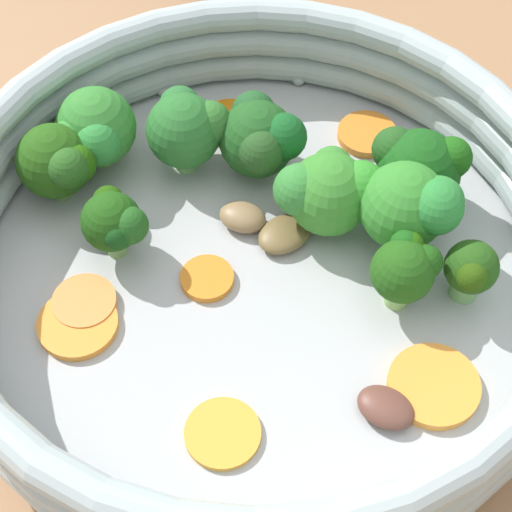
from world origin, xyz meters
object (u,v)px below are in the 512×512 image
broccoli_floret_3 (471,271)px  broccoli_floret_5 (261,137)px  broccoli_floret_4 (58,162)px  mushroom_piece_2 (243,217)px  broccoli_floret_9 (187,127)px  carrot_slice_0 (434,386)px  skillet (256,280)px  carrot_slice_1 (78,324)px  carrot_slice_5 (250,127)px  carrot_slice_2 (367,134)px  carrot_slice_3 (84,303)px  broccoli_floret_0 (330,191)px  broccoli_floret_1 (94,130)px  broccoli_floret_2 (413,206)px  broccoli_floret_8 (418,168)px  carrot_slice_7 (231,123)px  carrot_slice_6 (223,433)px  broccoli_floret_6 (405,267)px  broccoli_floret_7 (114,222)px  mushroom_piece_1 (386,408)px  mushroom_piece_0 (285,234)px  carrot_slice_4 (207,278)px

broccoli_floret_3 → broccoli_floret_5: broccoli_floret_5 is taller
broccoli_floret_4 → mushroom_piece_2: (-0.10, -0.02, -0.02)m
broccoli_floret_9 → carrot_slice_0: bearing=153.0°
skillet → carrot_slice_1: bearing=43.2°
carrot_slice_0 → carrot_slice_5: size_ratio=1.31×
carrot_slice_2 → carrot_slice_3: 0.20m
broccoli_floret_0 → broccoli_floret_1: size_ratio=1.14×
broccoli_floret_2 → broccoli_floret_3: broccoli_floret_2 is taller
skillet → carrot_slice_1: carrot_slice_1 is taller
carrot_slice_3 → mushroom_piece_2: (-0.06, -0.08, 0.00)m
carrot_slice_5 → broccoli_floret_0: broccoli_floret_0 is taller
carrot_slice_1 → broccoli_floret_8: bearing=-132.3°
carrot_slice_7 → broccoli_floret_4: 0.11m
carrot_slice_2 → carrot_slice_5: bearing=17.7°
carrot_slice_6 → broccoli_floret_3: 0.15m
carrot_slice_6 → broccoli_floret_4: 0.18m
carrot_slice_7 → broccoli_floret_4: (0.06, 0.09, 0.03)m
mushroom_piece_2 → carrot_slice_3: bearing=56.3°
carrot_slice_2 → broccoli_floret_0: bearing=90.2°
carrot_slice_6 → carrot_slice_7: size_ratio=0.95×
broccoli_floret_0 → broccoli_floret_6: broccoli_floret_0 is taller
broccoli_floret_4 → broccoli_floret_7: 0.05m
broccoli_floret_9 → mushroom_piece_2: (-0.05, 0.03, -0.02)m
broccoli_floret_7 → mushroom_piece_1: bearing=167.5°
carrot_slice_0 → carrot_slice_3: same height
broccoli_floret_3 → broccoli_floret_5: 0.14m
mushroom_piece_2 → broccoli_floret_5: bearing=-81.1°
carrot_slice_7 → broccoli_floret_8: bearing=172.6°
broccoli_floret_4 → carrot_slice_7: bearing=-125.1°
carrot_slice_0 → broccoli_floret_1: 0.23m
broccoli_floret_1 → broccoli_floret_8: (-0.18, -0.04, -0.00)m
broccoli_floret_0 → broccoli_floret_5: bearing=-24.7°
skillet → broccoli_floret_3: (-0.11, -0.03, 0.03)m
carrot_slice_0 → broccoli_floret_9: (0.18, -0.09, 0.03)m
carrot_slice_2 → carrot_slice_5: carrot_slice_2 is taller
broccoli_floret_3 → carrot_slice_6: bearing=55.1°
carrot_slice_3 → carrot_slice_6: carrot_slice_3 is taller
broccoli_floret_1 → mushroom_piece_0: 0.12m
carrot_slice_3 → broccoli_floret_6: broccoli_floret_6 is taller
carrot_slice_3 → broccoli_floret_0: 0.14m
broccoli_floret_3 → mushroom_piece_0: (0.10, 0.00, -0.02)m
carrot_slice_7 → broccoli_floret_7: size_ratio=0.92×
broccoli_floret_1 → broccoli_floret_7: 0.07m
carrot_slice_1 → broccoli_floret_4: 0.09m
carrot_slice_4 → carrot_slice_5: (0.02, -0.11, -0.00)m
broccoli_floret_2 → broccoli_floret_7: broccoli_floret_2 is taller
carrot_slice_6 → mushroom_piece_2: 0.13m
broccoli_floret_3 → broccoli_floret_8: broccoli_floret_8 is taller
carrot_slice_3 → broccoli_floret_3: broccoli_floret_3 is taller
carrot_slice_5 → broccoli_floret_5: bearing=123.7°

